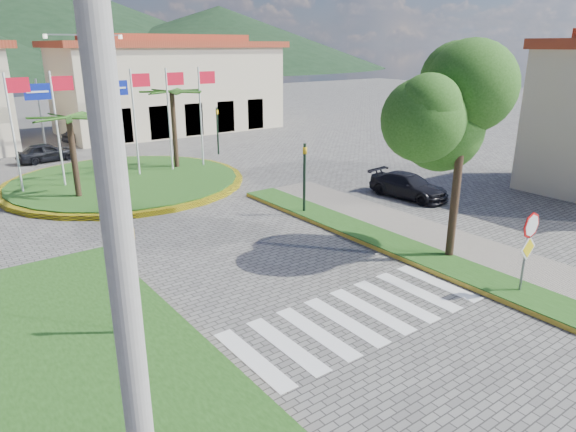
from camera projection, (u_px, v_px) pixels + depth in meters
ground at (482, 390)px, 11.24m from camera, size 160.00×160.00×0.00m
sidewalk_right at (538, 283)px, 16.13m from camera, size 4.00×28.00×0.15m
verge_right at (517, 293)px, 15.45m from camera, size 1.60×28.00×0.18m
median_left at (96, 362)px, 12.11m from camera, size 5.00×14.00×0.18m
crosswalk at (355, 317)px, 14.29m from camera, size 8.00×3.00×0.01m
roundabout_island at (126, 181)px, 27.94m from camera, size 12.70×12.70×6.00m
stop_sign at (529, 240)px, 14.94m from camera, size 0.80×0.11×2.65m
deciduous_tree at (464, 111)px, 16.52m from camera, size 3.60×3.60×6.80m
utility_pole at (126, 305)px, 5.58m from camera, size 0.32×0.32×9.00m
traffic_light_left at (134, 269)px, 12.64m from camera, size 0.15×0.18×3.20m
traffic_light_right at (304, 172)px, 22.31m from camera, size 0.15×0.18×3.20m
traffic_light_far at (217, 126)px, 34.95m from camera, size 0.18×0.15×3.20m
direction_sign_west at (39, 106)px, 32.58m from camera, size 1.60×0.14×5.20m
direction_sign_east at (117, 101)px, 35.41m from camera, size 1.60×0.14×5.20m
street_lamp_centre at (90, 89)px, 33.23m from camera, size 4.80×0.16×8.00m
building_right at (169, 85)px, 44.60m from camera, size 19.08×9.54×8.05m
hill_far_east at (220, 39)px, 150.79m from camera, size 120.00×120.00×18.00m
car_dark_a at (47, 152)px, 33.15m from camera, size 3.72×1.83×1.22m
car_dark_b at (85, 135)px, 39.90m from camera, size 3.57×2.35×1.11m
car_side_right at (408, 186)px, 25.33m from camera, size 2.09×4.25×1.19m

